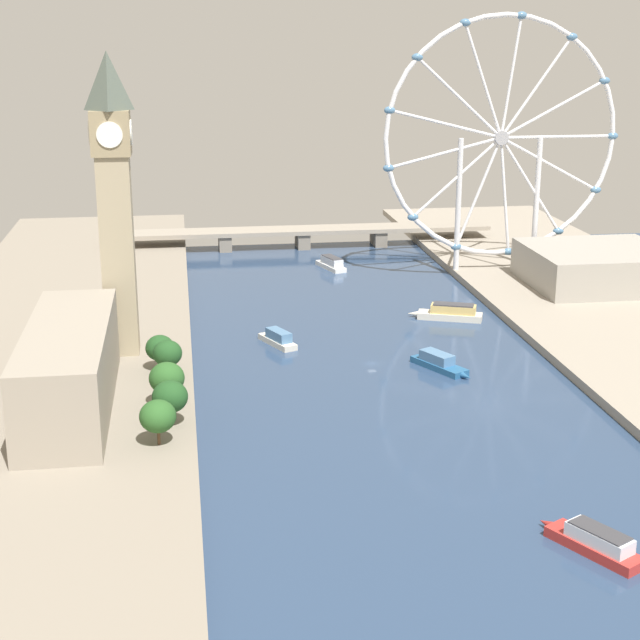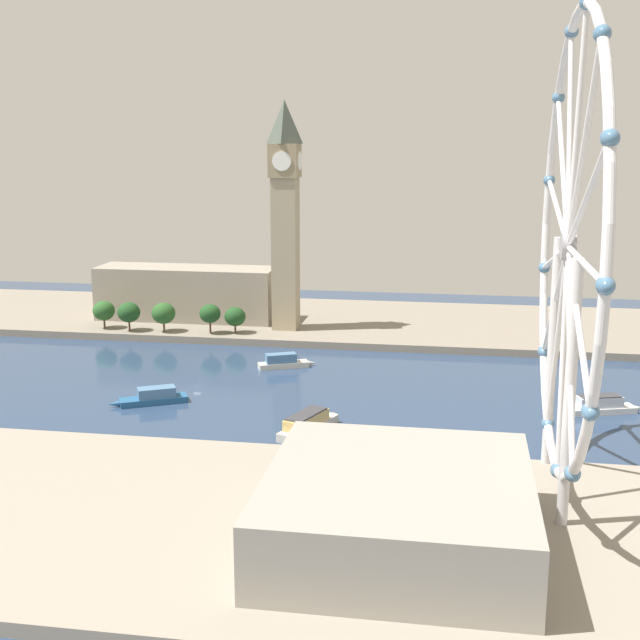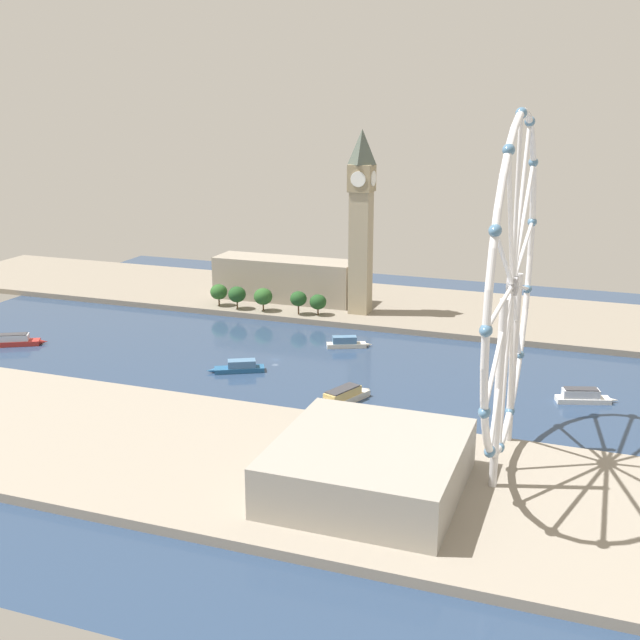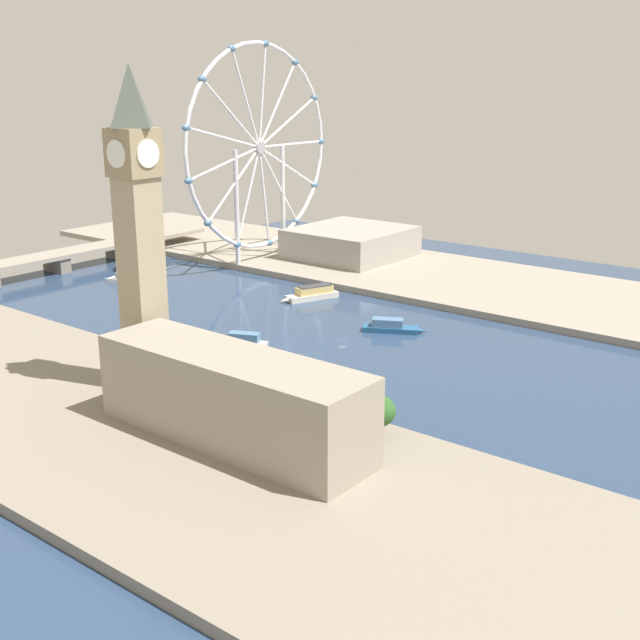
# 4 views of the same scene
# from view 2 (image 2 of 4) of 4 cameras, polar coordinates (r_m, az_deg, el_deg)

# --- Properties ---
(ground_plane) EXTENTS (375.14, 375.14, 0.00)m
(ground_plane) POSITION_cam_2_polar(r_m,az_deg,el_deg) (291.53, -8.30, -4.44)
(ground_plane) COLOR navy
(riverbank_left) EXTENTS (90.00, 520.00, 3.00)m
(riverbank_left) POSITION_cam_2_polar(r_m,az_deg,el_deg) (387.01, -3.74, 0.06)
(riverbank_left) COLOR gray
(riverbank_left) RESTS_ON ground_plane
(riverbank_right) EXTENTS (90.00, 520.00, 3.00)m
(riverbank_right) POSITION_cam_2_polar(r_m,az_deg,el_deg) (201.86, -17.28, -12.19)
(riverbank_right) COLOR gray
(riverbank_right) RESTS_ON ground_plane
(clock_tower) EXTENTS (12.82, 12.82, 94.76)m
(clock_tower) POSITION_cam_2_polar(r_m,az_deg,el_deg) (353.88, -2.36, 7.26)
(clock_tower) COLOR tan
(clock_tower) RESTS_ON riverbank_left
(parliament_block) EXTENTS (22.00, 79.49, 23.39)m
(parliament_block) POSITION_cam_2_polar(r_m,az_deg,el_deg) (382.61, -8.97, 1.81)
(parliament_block) COLOR gray
(parliament_block) RESTS_ON riverbank_left
(tree_row_embankment) EXTENTS (12.43, 66.62, 12.36)m
(tree_row_embankment) POSITION_cam_2_polar(r_m,az_deg,el_deg) (360.12, -10.49, 0.46)
(tree_row_embankment) COLOR #513823
(tree_row_embankment) RESTS_ON riverbank_left
(ferris_wheel) EXTENTS (103.13, 3.20, 107.83)m
(ferris_wheel) POSITION_cam_2_polar(r_m,az_deg,el_deg) (192.41, 16.36, 4.54)
(ferris_wheel) COLOR silver
(ferris_wheel) RESTS_ON riverbank_right
(riverside_hall) EXTENTS (55.80, 52.40, 15.09)m
(riverside_hall) POSITION_cam_2_polar(r_m,az_deg,el_deg) (173.10, 5.29, -12.61)
(riverside_hall) COLOR gray
(riverside_hall) RESTS_ON riverbank_right
(tour_boat_0) EXTENTS (11.68, 23.87, 5.67)m
(tour_boat_0) POSITION_cam_2_polar(r_m,az_deg,el_deg) (274.87, 18.46, -5.48)
(tour_boat_0) COLOR white
(tour_boat_0) RESTS_ON ground_plane
(tour_boat_1) EXTENTS (12.24, 21.06, 5.32)m
(tour_boat_1) POSITION_cam_2_polar(r_m,az_deg,el_deg) (311.18, -2.48, -2.83)
(tour_boat_1) COLOR beige
(tour_boat_1) RESTS_ON ground_plane
(tour_boat_3) EXTENTS (15.23, 23.78, 5.15)m
(tour_boat_3) POSITION_cam_2_polar(r_m,az_deg,el_deg) (275.25, -11.16, -5.12)
(tour_boat_3) COLOR #235684
(tour_boat_3) RESTS_ON ground_plane
(tour_boat_4) EXTENTS (27.56, 14.85, 6.04)m
(tour_boat_4) POSITION_cam_2_polar(r_m,az_deg,el_deg) (244.54, -0.79, -6.99)
(tour_boat_4) COLOR beige
(tour_boat_4) RESTS_ON ground_plane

